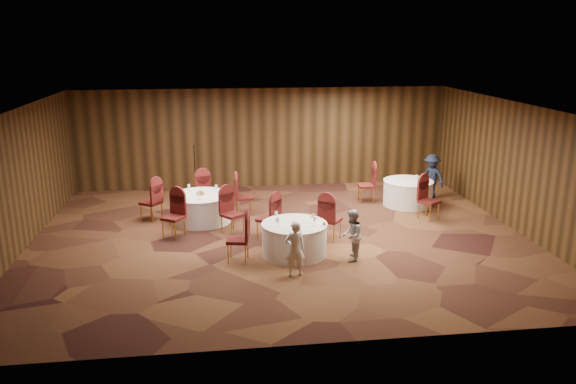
{
  "coord_description": "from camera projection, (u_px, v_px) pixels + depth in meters",
  "views": [
    {
      "loc": [
        -1.52,
        -12.93,
        4.79
      ],
      "look_at": [
        0.2,
        0.2,
        1.1
      ],
      "focal_mm": 35.0,
      "sensor_mm": 36.0,
      "label": 1
    }
  ],
  "objects": [
    {
      "name": "tabletop_right",
      "position": [
        417.0,
        177.0,
        16.05
      ],
      "size": [
        0.08,
        0.08,
        0.22
      ],
      "color": "silver",
      "rests_on": "table_right"
    },
    {
      "name": "chairs_right",
      "position": [
        396.0,
        193.0,
        15.9
      ],
      "size": [
        1.87,
        2.48,
        1.0
      ],
      "color": "#450D12",
      "rests_on": "ground"
    },
    {
      "name": "mic_stand",
      "position": [
        195.0,
        181.0,
        17.35
      ],
      "size": [
        0.24,
        0.24,
        1.59
      ],
      "color": "black",
      "rests_on": "ground"
    },
    {
      "name": "room_shell",
      "position": [
        281.0,
        159.0,
        13.29
      ],
      "size": [
        12.0,
        12.0,
        12.0
      ],
      "color": "silver",
      "rests_on": "ground"
    },
    {
      "name": "ground",
      "position": [
        281.0,
        237.0,
        13.82
      ],
      "size": [
        12.0,
        12.0,
        0.0
      ],
      "primitive_type": "plane",
      "color": "black",
      "rests_on": "ground"
    },
    {
      "name": "chairs_left",
      "position": [
        201.0,
        204.0,
        14.85
      ],
      "size": [
        3.15,
        3.01,
        1.0
      ],
      "color": "#450D12",
      "rests_on": "ground"
    },
    {
      "name": "woman_b",
      "position": [
        352.0,
        235.0,
        12.26
      ],
      "size": [
        0.62,
        0.69,
        1.16
      ],
      "primitive_type": "imported",
      "rotation": [
        0.0,
        0.0,
        4.34
      ],
      "color": "#A1A1A5",
      "rests_on": "ground"
    },
    {
      "name": "woman_a",
      "position": [
        295.0,
        249.0,
        11.47
      ],
      "size": [
        0.46,
        0.34,
        1.18
      ],
      "primitive_type": "imported",
      "rotation": [
        0.0,
        0.0,
        3.28
      ],
      "color": "silver",
      "rests_on": "ground"
    },
    {
      "name": "tabletop_main",
      "position": [
        301.0,
        221.0,
        12.41
      ],
      "size": [
        1.14,
        1.09,
        0.22
      ],
      "color": "silver",
      "rests_on": "table_main"
    },
    {
      "name": "tabletop_left",
      "position": [
        201.0,
        192.0,
        14.81
      ],
      "size": [
        0.8,
        0.8,
        0.22
      ],
      "color": "silver",
      "rests_on": "table_left"
    },
    {
      "name": "man_c",
      "position": [
        431.0,
        176.0,
        17.05
      ],
      "size": [
        0.89,
        1.01,
        1.35
      ],
      "primitive_type": "imported",
      "rotation": [
        0.0,
        0.0,
        5.27
      ],
      "color": "black",
      "rests_on": "ground"
    },
    {
      "name": "chairs_main",
      "position": [
        280.0,
        225.0,
        13.16
      ],
      "size": [
        2.96,
        2.01,
        1.0
      ],
      "color": "#450D12",
      "rests_on": "ground"
    },
    {
      "name": "table_left",
      "position": [
        201.0,
        208.0,
        14.92
      ],
      "size": [
        1.62,
        1.62,
        0.74
      ],
      "color": "silver",
      "rests_on": "ground"
    },
    {
      "name": "table_right",
      "position": [
        408.0,
        193.0,
        16.37
      ],
      "size": [
        1.44,
        1.44,
        0.74
      ],
      "color": "silver",
      "rests_on": "ground"
    },
    {
      "name": "table_main",
      "position": [
        294.0,
        239.0,
        12.65
      ],
      "size": [
        1.48,
        1.48,
        0.74
      ],
      "color": "silver",
      "rests_on": "ground"
    }
  ]
}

